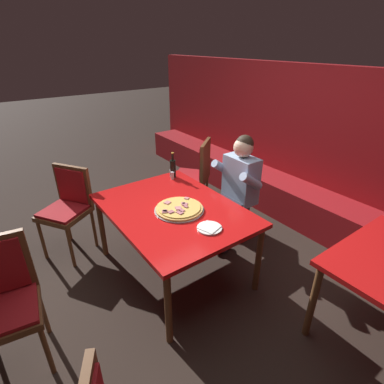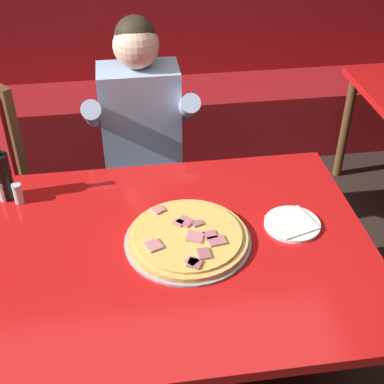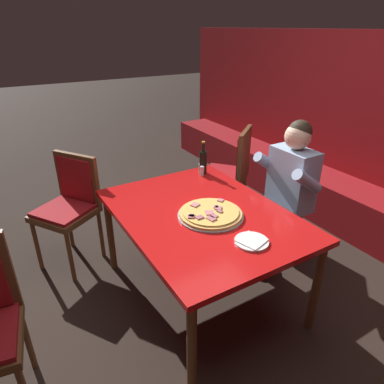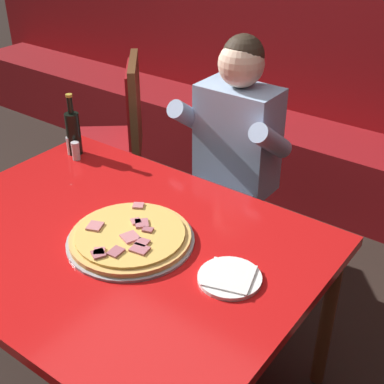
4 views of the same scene
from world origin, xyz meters
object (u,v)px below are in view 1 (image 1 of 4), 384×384
main_dining_table (173,214)px  shaker_red_pepper_flakes (171,174)px  dining_chair_far_left (2,297)px  plate_white_paper (209,228)px  shaker_oregano (172,176)px  diner_seated_blue_shirt (235,187)px  pizza (179,209)px  dining_chair_side_aisle (196,172)px  dining_chair_near_right (68,204)px  beer_bottle (173,168)px

main_dining_table → shaker_red_pepper_flakes: shaker_red_pepper_flakes is taller
shaker_red_pepper_flakes → dining_chair_far_left: (0.72, -1.82, -0.20)m
plate_white_paper → shaker_red_pepper_flakes: bearing=163.8°
main_dining_table → dining_chair_far_left: bearing=-85.9°
shaker_oregano → diner_seated_blue_shirt: size_ratio=0.07×
main_dining_table → diner_seated_blue_shirt: (-0.04, 0.83, 0.03)m
main_dining_table → diner_seated_blue_shirt: bearing=92.7°
pizza → diner_seated_blue_shirt: bearing=97.9°
dining_chair_side_aisle → dining_chair_far_left: dining_chair_side_aisle is taller
shaker_red_pepper_flakes → pizza: bearing=-27.1°
dining_chair_near_right → main_dining_table: bearing=36.1°
dining_chair_far_left → pizza: bearing=91.3°
shaker_oregano → dining_chair_near_right: 1.16m
pizza → dining_chair_side_aisle: 1.28m
pizza → shaker_oregano: size_ratio=5.33×
beer_bottle → shaker_red_pepper_flakes: 0.07m
main_dining_table → shaker_red_pepper_flakes: size_ratio=17.07×
plate_white_paper → dining_chair_far_left: bearing=-103.7°
beer_bottle → dining_chair_side_aisle: 0.62m
pizza → dining_chair_far_left: size_ratio=0.46×
shaker_red_pepper_flakes → dining_chair_side_aisle: dining_chair_side_aisle is taller
dining_chair_far_left → dining_chair_near_right: bearing=145.8°
dining_chair_side_aisle → shaker_red_pepper_flakes: bearing=-66.6°
diner_seated_blue_shirt → dining_chair_far_left: 2.28m
pizza → plate_white_paper: (0.40, 0.04, -0.01)m
main_dining_table → shaker_red_pepper_flakes: (-0.62, 0.38, 0.10)m
pizza → dining_chair_near_right: size_ratio=0.47×
main_dining_table → shaker_oregano: shaker_oregano is taller
main_dining_table → beer_bottle: bearing=147.1°
main_dining_table → dining_chair_far_left: dining_chair_far_left is taller
main_dining_table → dining_chair_far_left: 1.46m
pizza → dining_chair_near_right: bearing=-144.9°
pizza → shaker_red_pepper_flakes: bearing=152.9°
dining_chair_near_right → shaker_oregano: bearing=68.4°
beer_bottle → dining_chair_far_left: beer_bottle is taller
dining_chair_far_left → beer_bottle: bearing=111.1°
dining_chair_near_right → dining_chair_side_aisle: size_ratio=0.95×
diner_seated_blue_shirt → shaker_oregano: bearing=-137.3°
shaker_red_pepper_flakes → diner_seated_blue_shirt: size_ratio=0.07×
pizza → shaker_oregano: bearing=152.5°
plate_white_paper → beer_bottle: beer_bottle is taller
dining_chair_far_left → main_dining_table: bearing=94.1°
plate_white_paper → diner_seated_blue_shirt: bearing=123.6°
beer_bottle → shaker_oregano: 0.10m
pizza → dining_chair_side_aisle: dining_chair_side_aisle is taller
main_dining_table → dining_chair_near_right: bearing=-143.9°
diner_seated_blue_shirt → dining_chair_far_left: size_ratio=1.28×
diner_seated_blue_shirt → shaker_red_pepper_flakes: bearing=-141.9°
plate_white_paper → beer_bottle: size_ratio=0.72×
dining_chair_near_right → plate_white_paper: bearing=28.1°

